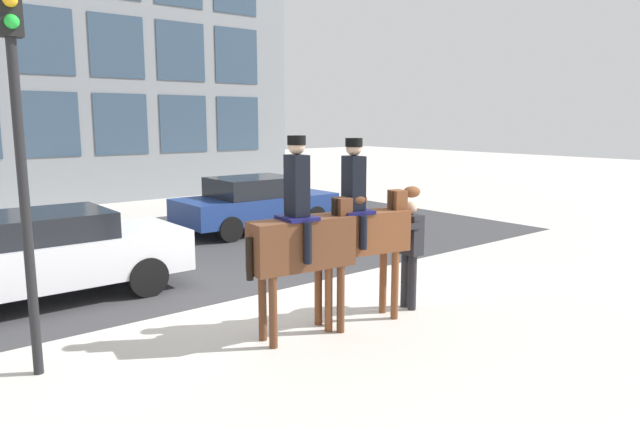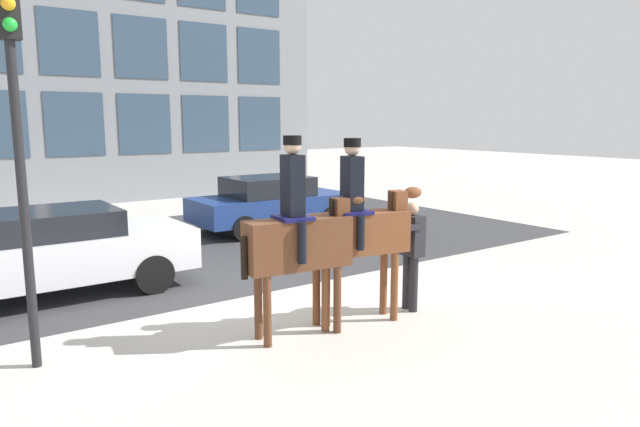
% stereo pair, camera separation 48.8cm
% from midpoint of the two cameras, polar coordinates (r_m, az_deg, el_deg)
% --- Properties ---
extents(ground_plane, '(80.00, 80.00, 0.00)m').
position_cam_midpoint_polar(ground_plane, '(9.34, -6.53, -8.91)').
color(ground_plane, beige).
extents(road_surface, '(18.85, 8.50, 0.01)m').
position_cam_midpoint_polar(road_surface, '(13.46, -17.44, -3.59)').
color(road_surface, '#38383A').
rests_on(road_surface, ground_plane).
extents(mounted_horse_lead, '(1.86, 0.65, 2.72)m').
position_cam_midpoint_polar(mounted_horse_lead, '(7.59, -3.51, -2.45)').
color(mounted_horse_lead, '#59331E').
rests_on(mounted_horse_lead, ground_plane).
extents(mounted_horse_companion, '(1.92, 0.73, 2.67)m').
position_cam_midpoint_polar(mounted_horse_companion, '(8.14, 2.24, -1.50)').
color(mounted_horse_companion, brown).
rests_on(mounted_horse_companion, ground_plane).
extents(pedestrian_bystander, '(0.84, 0.43, 1.69)m').
position_cam_midpoint_polar(pedestrian_bystander, '(8.84, 7.35, -3.27)').
color(pedestrian_bystander, '#232328').
rests_on(pedestrian_bystander, ground_plane).
extents(street_car_near_lane, '(4.43, 1.92, 1.45)m').
position_cam_midpoint_polar(street_car_near_lane, '(10.38, -27.25, -3.61)').
color(street_car_near_lane, silver).
rests_on(street_car_near_lane, ground_plane).
extents(street_car_far_lane, '(4.21, 1.95, 1.43)m').
position_cam_midpoint_polar(street_car_far_lane, '(15.24, -7.40, 1.08)').
color(street_car_far_lane, navy).
rests_on(street_car_far_lane, ground_plane).
extents(traffic_light, '(0.24, 0.29, 4.50)m').
position_cam_midpoint_polar(traffic_light, '(7.15, -29.79, 8.69)').
color(traffic_light, black).
rests_on(traffic_light, ground_plane).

